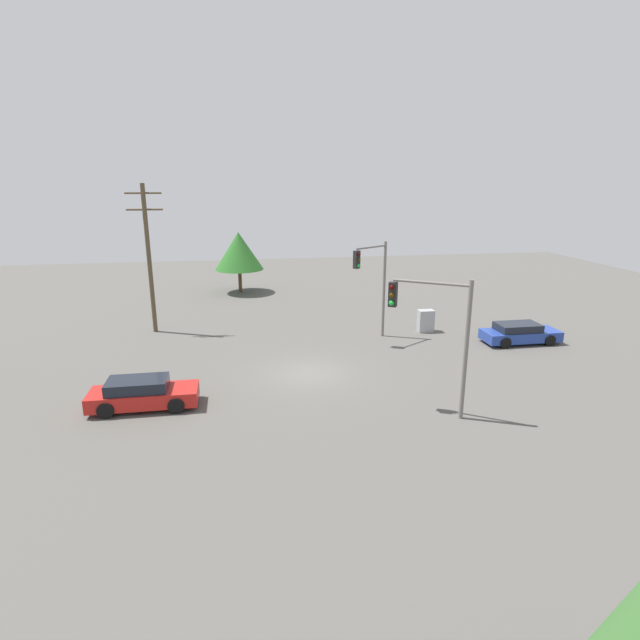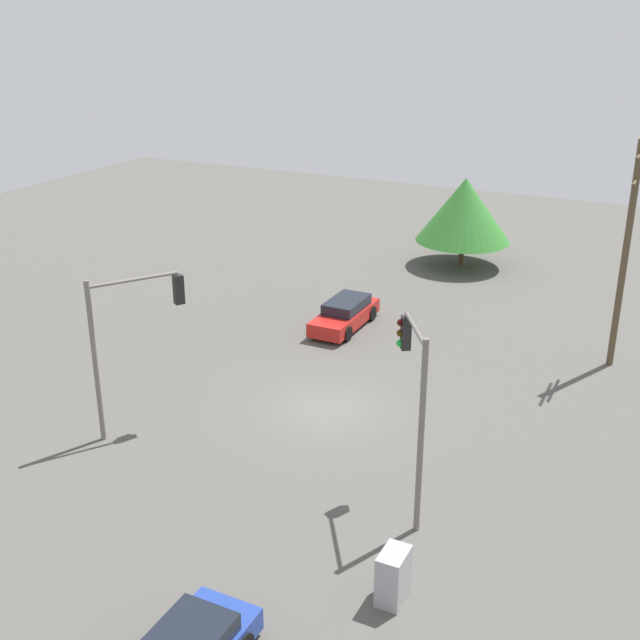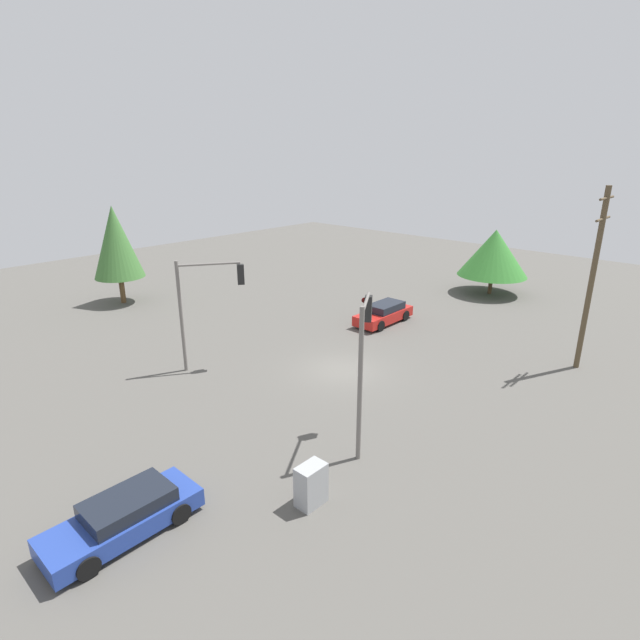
% 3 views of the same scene
% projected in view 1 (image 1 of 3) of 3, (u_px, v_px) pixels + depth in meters
% --- Properties ---
extents(ground_plane, '(80.00, 80.00, 0.00)m').
position_uv_depth(ground_plane, '(309.00, 373.00, 26.02)').
color(ground_plane, '#54514C').
extents(sedan_red, '(4.65, 1.84, 1.35)m').
position_uv_depth(sedan_red, '(142.00, 394.00, 21.90)').
color(sedan_red, red).
rests_on(sedan_red, ground_plane).
extents(sedan_blue, '(4.70, 1.91, 1.26)m').
position_uv_depth(sedan_blue, '(520.00, 333.00, 30.75)').
color(sedan_blue, '#233D93').
rests_on(sedan_blue, ground_plane).
extents(traffic_signal_main, '(2.45, 1.70, 6.10)m').
position_uv_depth(traffic_signal_main, '(373.00, 275.00, 30.52)').
color(traffic_signal_main, slate).
rests_on(traffic_signal_main, ground_plane).
extents(traffic_signal_cross, '(2.94, 2.04, 5.95)m').
position_uv_depth(traffic_signal_cross, '(435.00, 323.00, 20.53)').
color(traffic_signal_cross, slate).
rests_on(traffic_signal_cross, ground_plane).
extents(utility_pole_tall, '(2.20, 0.28, 9.56)m').
position_uv_depth(utility_pole_tall, '(149.00, 256.00, 31.88)').
color(utility_pole_tall, brown).
rests_on(utility_pole_tall, ground_plane).
extents(electrical_cabinet, '(1.02, 0.65, 1.46)m').
position_uv_depth(electrical_cabinet, '(426.00, 321.00, 33.04)').
color(electrical_cabinet, '#9EA0A3').
rests_on(electrical_cabinet, ground_plane).
extents(tree_left, '(4.27, 4.27, 5.38)m').
position_uv_depth(tree_left, '(239.00, 251.00, 43.90)').
color(tree_left, '#4C3823').
rests_on(tree_left, ground_plane).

